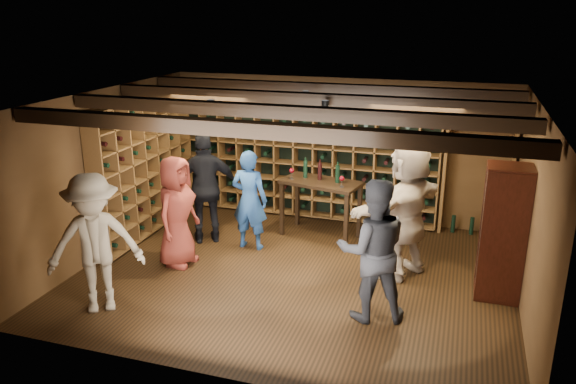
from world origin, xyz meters
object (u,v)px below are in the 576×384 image
(guest_woman_black, at_px, (206,188))
(guest_beige, at_px, (406,209))
(man_blue_shirt, at_px, (250,200))
(guest_red_floral, at_px, (177,211))
(tasting_table, at_px, (321,188))
(guest_khaki, at_px, (95,244))
(display_cabinet, at_px, (502,235))
(man_grey_suit, at_px, (373,250))

(guest_woman_black, height_order, guest_beige, guest_beige)
(man_blue_shirt, height_order, guest_red_floral, guest_red_floral)
(man_blue_shirt, xyz_separation_m, tasting_table, (0.94, 0.79, 0.04))
(guest_khaki, bearing_deg, guest_woman_black, 48.17)
(guest_red_floral, height_order, tasting_table, guest_red_floral)
(tasting_table, bearing_deg, guest_red_floral, -123.98)
(display_cabinet, xyz_separation_m, guest_khaki, (-4.76, -1.87, 0.03))
(man_grey_suit, bearing_deg, guest_beige, -118.85)
(display_cabinet, distance_m, guest_woman_black, 4.44)
(tasting_table, bearing_deg, man_blue_shirt, -127.86)
(guest_woman_black, relative_size, guest_khaki, 1.01)
(display_cabinet, bearing_deg, guest_beige, 167.58)
(display_cabinet, bearing_deg, guest_red_floral, -175.17)
(man_grey_suit, xyz_separation_m, guest_red_floral, (-2.96, 0.66, -0.07))
(guest_beige, relative_size, tasting_table, 1.44)
(guest_khaki, relative_size, guest_beige, 0.90)
(man_grey_suit, relative_size, guest_beige, 0.90)
(guest_woman_black, height_order, tasting_table, guest_woman_black)
(guest_woman_black, bearing_deg, guest_beige, 146.16)
(guest_khaki, xyz_separation_m, guest_beige, (3.51, 2.14, 0.10))
(man_blue_shirt, relative_size, guest_red_floral, 0.96)
(guest_khaki, height_order, tasting_table, guest_khaki)
(man_blue_shirt, bearing_deg, display_cabinet, 173.95)
(guest_khaki, bearing_deg, tasting_table, 23.74)
(man_blue_shirt, distance_m, tasting_table, 1.22)
(man_grey_suit, relative_size, tasting_table, 1.29)
(display_cabinet, relative_size, guest_red_floral, 1.07)
(display_cabinet, distance_m, guest_beige, 1.28)
(display_cabinet, height_order, guest_red_floral, display_cabinet)
(man_grey_suit, distance_m, guest_woman_black, 3.30)
(display_cabinet, distance_m, guest_khaki, 5.11)
(man_blue_shirt, height_order, guest_woman_black, guest_woman_black)
(guest_red_floral, xyz_separation_m, guest_woman_black, (0.04, 0.90, 0.08))
(man_grey_suit, distance_m, guest_khaki, 3.37)
(man_grey_suit, bearing_deg, tasting_table, -80.16)
(display_cabinet, height_order, guest_beige, guest_beige)
(guest_beige, height_order, tasting_table, guest_beige)
(display_cabinet, xyz_separation_m, tasting_table, (-2.73, 1.29, -0.02))
(guest_beige, distance_m, tasting_table, 1.80)
(guest_woman_black, bearing_deg, man_blue_shirt, 148.68)
(man_blue_shirt, height_order, man_grey_suit, man_grey_suit)
(man_grey_suit, distance_m, guest_beige, 1.33)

